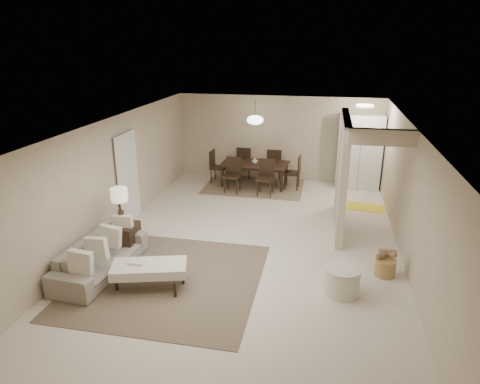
% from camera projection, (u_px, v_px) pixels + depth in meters
% --- Properties ---
extents(floor, '(9.00, 9.00, 0.00)m').
position_uv_depth(floor, '(251.00, 243.00, 8.96)').
color(floor, beige).
rests_on(floor, ground).
extents(ceiling, '(9.00, 9.00, 0.00)m').
position_uv_depth(ceiling, '(252.00, 124.00, 8.12)').
color(ceiling, white).
rests_on(ceiling, back_wall).
extents(back_wall, '(6.00, 0.00, 6.00)m').
position_uv_depth(back_wall, '(278.00, 138.00, 12.70)').
color(back_wall, tan).
rests_on(back_wall, floor).
extents(left_wall, '(0.00, 9.00, 9.00)m').
position_uv_depth(left_wall, '(113.00, 177.00, 9.11)').
color(left_wall, tan).
rests_on(left_wall, floor).
extents(right_wall, '(0.00, 9.00, 9.00)m').
position_uv_depth(right_wall, '(409.00, 197.00, 7.98)').
color(right_wall, tan).
rests_on(right_wall, floor).
extents(partition, '(0.15, 2.50, 2.50)m').
position_uv_depth(partition, '(342.00, 174.00, 9.36)').
color(partition, tan).
rests_on(partition, floor).
extents(doorway, '(0.04, 0.90, 2.04)m').
position_uv_depth(doorway, '(127.00, 179.00, 9.73)').
color(doorway, black).
rests_on(doorway, floor).
extents(pantry_cabinet, '(1.20, 0.55, 2.10)m').
position_uv_depth(pantry_cabinet, '(359.00, 152.00, 12.00)').
color(pantry_cabinet, white).
rests_on(pantry_cabinet, floor).
extents(flush_light, '(0.44, 0.44, 0.05)m').
position_uv_depth(flush_light, '(365.00, 106.00, 10.66)').
color(flush_light, white).
rests_on(flush_light, ceiling).
extents(living_rug, '(3.20, 3.20, 0.01)m').
position_uv_depth(living_rug, '(168.00, 279.00, 7.58)').
color(living_rug, brown).
rests_on(living_rug, floor).
extents(sofa, '(2.13, 0.96, 0.61)m').
position_uv_depth(sofa, '(100.00, 257.00, 7.72)').
color(sofa, gray).
rests_on(sofa, floor).
extents(ottoman_bench, '(1.35, 0.89, 0.45)m').
position_uv_depth(ottoman_bench, '(149.00, 269.00, 7.22)').
color(ottoman_bench, beige).
rests_on(ottoman_bench, living_rug).
extents(side_table, '(0.55, 0.55, 0.59)m').
position_uv_depth(side_table, '(124.00, 238.00, 8.47)').
color(side_table, black).
rests_on(side_table, floor).
extents(table_lamp, '(0.32, 0.32, 0.76)m').
position_uv_depth(table_lamp, '(119.00, 198.00, 8.18)').
color(table_lamp, '#49321F').
rests_on(table_lamp, side_table).
extents(round_pouf, '(0.60, 0.60, 0.47)m').
position_uv_depth(round_pouf, '(342.00, 281.00, 7.10)').
color(round_pouf, beige).
rests_on(round_pouf, floor).
extents(wicker_basket, '(0.37, 0.37, 0.31)m').
position_uv_depth(wicker_basket, '(385.00, 267.00, 7.67)').
color(wicker_basket, olive).
rests_on(wicker_basket, floor).
extents(dining_rug, '(2.80, 2.10, 0.01)m').
position_uv_depth(dining_rug, '(254.00, 185.00, 12.48)').
color(dining_rug, '#8B7356').
rests_on(dining_rug, floor).
extents(dining_table, '(1.97, 1.17, 0.67)m').
position_uv_depth(dining_table, '(254.00, 175.00, 12.37)').
color(dining_table, black).
rests_on(dining_table, dining_rug).
extents(dining_chairs, '(2.63, 1.96, 0.97)m').
position_uv_depth(dining_chairs, '(255.00, 170.00, 12.32)').
color(dining_chairs, black).
rests_on(dining_chairs, dining_rug).
extents(vase, '(0.17, 0.17, 0.17)m').
position_uv_depth(vase, '(255.00, 160.00, 12.23)').
color(vase, white).
rests_on(vase, dining_table).
extents(yellow_mat, '(1.00, 0.71, 0.01)m').
position_uv_depth(yellow_mat, '(365.00, 207.00, 10.85)').
color(yellow_mat, yellow).
rests_on(yellow_mat, floor).
extents(pendant_light, '(0.46, 0.46, 0.71)m').
position_uv_depth(pendant_light, '(255.00, 120.00, 11.84)').
color(pendant_light, '#49321F').
rests_on(pendant_light, ceiling).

